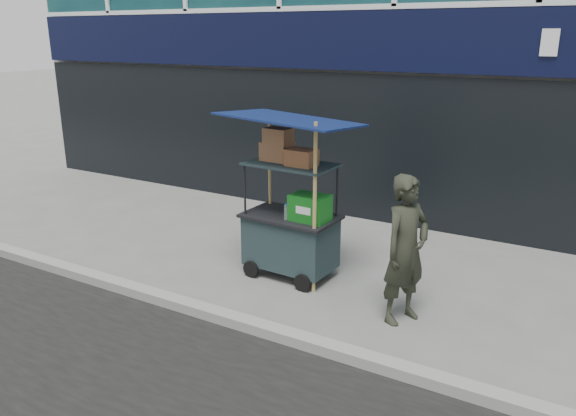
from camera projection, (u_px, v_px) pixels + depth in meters
The scene contains 4 objects.
ground at pixel (255, 320), 6.17m from camera, with size 80.00×80.00×0.00m, color #63635F.
curb at pixel (244, 323), 5.99m from camera, with size 80.00×0.18×0.12m, color gray.
vendor_cart at pixel (291, 221), 7.10m from camera, with size 1.61×1.17×2.12m.
vendor_man at pixel (406, 250), 5.95m from camera, with size 0.60×0.39×1.64m, color #25281E.
Camera 1 is at (3.09, -4.58, 3.02)m, focal length 35.00 mm.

